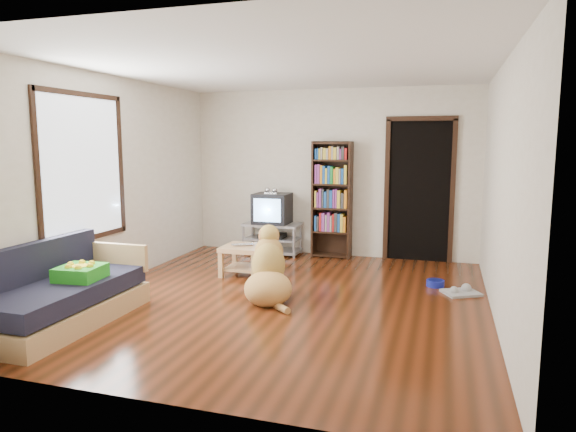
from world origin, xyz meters
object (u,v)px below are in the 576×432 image
(grey_rag, at_px, (461,293))
(dog, at_px, (269,272))
(tv_stand, at_px, (272,237))
(sofa, at_px, (61,298))
(bookshelf, at_px, (332,193))
(laptop, at_px, (243,245))
(coffee_table, at_px, (244,254))
(dog_bowl, at_px, (435,283))
(crt_tv, at_px, (273,208))
(green_cushion, at_px, (81,273))

(grey_rag, relative_size, dog, 0.42)
(tv_stand, distance_m, sofa, 3.76)
(tv_stand, xyz_separation_m, bookshelf, (0.95, 0.09, 0.73))
(tv_stand, height_order, sofa, sofa)
(laptop, relative_size, coffee_table, 0.55)
(dog_bowl, distance_m, dog, 2.15)
(dog_bowl, bearing_deg, crt_tv, 154.80)
(tv_stand, relative_size, coffee_table, 1.64)
(dog, bearing_deg, bookshelf, 84.78)
(tv_stand, bearing_deg, laptop, -87.76)
(crt_tv, bearing_deg, sofa, -104.93)
(crt_tv, bearing_deg, dog, -72.37)
(dog, bearing_deg, grey_rag, 21.92)
(dog_bowl, bearing_deg, coffee_table, -176.13)
(tv_stand, xyz_separation_m, dog, (0.73, -2.28, 0.05))
(laptop, distance_m, coffee_table, 0.14)
(green_cushion, xyz_separation_m, sofa, (-0.12, -0.15, -0.23))
(green_cushion, bearing_deg, crt_tv, 70.75)
(grey_rag, relative_size, coffee_table, 0.73)
(laptop, relative_size, dog, 0.31)
(green_cushion, bearing_deg, laptop, 61.13)
(crt_tv, bearing_deg, coffee_table, -87.75)
(dog_bowl, xyz_separation_m, tv_stand, (-2.55, 1.18, 0.23))
(laptop, bearing_deg, grey_rag, -31.17)
(laptop, distance_m, dog, 1.14)
(laptop, bearing_deg, green_cushion, -143.40)
(tv_stand, bearing_deg, bookshelf, 5.63)
(dog_bowl, height_order, tv_stand, tv_stand)
(dog_bowl, height_order, crt_tv, crt_tv)
(dog_bowl, distance_m, tv_stand, 2.82)
(tv_stand, distance_m, crt_tv, 0.47)
(bookshelf, xyz_separation_m, sofa, (-1.92, -3.72, -0.74))
(bookshelf, bearing_deg, dog, -95.22)
(laptop, xyz_separation_m, dog, (0.68, -0.90, -0.10))
(tv_stand, distance_m, dog, 2.40)
(bookshelf, height_order, coffee_table, bookshelf)
(laptop, distance_m, dog_bowl, 2.54)
(crt_tv, bearing_deg, laptop, -87.80)
(tv_stand, bearing_deg, dog_bowl, -24.79)
(bookshelf, bearing_deg, crt_tv, -175.68)
(grey_rag, height_order, tv_stand, tv_stand)
(green_cushion, relative_size, crt_tv, 0.71)
(dog_bowl, bearing_deg, laptop, -175.45)
(bookshelf, bearing_deg, grey_rag, -38.66)
(grey_rag, bearing_deg, bookshelf, 141.34)
(sofa, bearing_deg, bookshelf, 62.68)
(laptop, bearing_deg, coffee_table, 59.87)
(tv_stand, bearing_deg, dog, -72.21)
(laptop, bearing_deg, dog_bowl, -25.58)
(dog_bowl, xyz_separation_m, grey_rag, (0.30, -0.25, -0.03))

